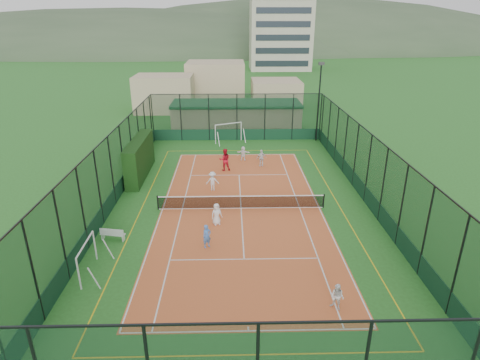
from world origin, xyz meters
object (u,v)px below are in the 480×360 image
object	(u,v)px
futsal_goal_far	(228,133)
child_near_right	(337,297)
child_near_mid	(207,236)
coach	(225,160)
child_far_back	(243,153)
child_far_left	(213,181)
apartment_tower	(281,6)
child_near_left	(217,214)
white_bench	(113,234)
futsal_goal_near	(87,259)
child_far_right	(262,158)
floodlight_ne	(319,103)
clubhouse	(236,115)

from	to	relation	value
futsal_goal_far	child_near_right	xyz separation A→B (m)	(5.01, -26.80, -0.35)
child_near_mid	coach	size ratio (longest dim) A/B	0.72
child_far_back	coach	distance (m)	3.15
child_near_right	child_far_left	distance (m)	15.13
apartment_tower	child_near_left	xyz separation A→B (m)	(-13.63, -84.29, -14.26)
white_bench	child_near_right	bearing A→B (deg)	-17.68
futsal_goal_near	child_near_right	distance (m)	12.60
futsal_goal_far	futsal_goal_near	bearing A→B (deg)	-131.68
futsal_goal_far	child_far_right	world-z (taller)	futsal_goal_far
apartment_tower	futsal_goal_near	size ratio (longest dim) A/B	10.96
child_far_back	apartment_tower	bearing A→B (deg)	-89.17
floodlight_ne	child_near_right	bearing A→B (deg)	-99.42
child_near_mid	child_far_back	bearing A→B (deg)	47.32
apartment_tower	child_far_right	distance (m)	75.47
floodlight_ne	child_near_right	xyz separation A→B (m)	(-4.51, -27.16, -3.47)
child_near_mid	white_bench	bearing A→B (deg)	137.48
apartment_tower	child_far_left	size ratio (longest dim) A/B	19.74
futsal_goal_far	clubhouse	bearing A→B (deg)	56.15
futsal_goal_near	child_far_left	world-z (taller)	futsal_goal_near
apartment_tower	white_bench	size ratio (longest dim) A/B	20.03
floodlight_ne	futsal_goal_near	xyz separation A→B (m)	(-16.73, -24.12, -3.24)
child_near_mid	child_far_back	distance (m)	15.52
floodlight_ne	child_near_right	distance (m)	27.75
futsal_goal_far	child_far_left	distance (m)	13.06
clubhouse	child_far_left	world-z (taller)	clubhouse
apartment_tower	futsal_goal_near	world-z (taller)	apartment_tower
futsal_goal_far	child_near_right	bearing A→B (deg)	-104.20
coach	child_far_left	bearing A→B (deg)	70.08
futsal_goal_near	clubhouse	bearing A→B (deg)	-16.26
futsal_goal_far	child_near_right	world-z (taller)	futsal_goal_far
futsal_goal_near	child_near_left	world-z (taller)	futsal_goal_near
futsal_goal_near	child_far_back	world-z (taller)	futsal_goal_near
child_near_left	child_far_back	world-z (taller)	child_near_left
clubhouse	child_far_back	world-z (taller)	clubhouse
futsal_goal_near	child_near_left	distance (m)	8.34
child_far_right	apartment_tower	bearing A→B (deg)	-109.59
white_bench	clubhouse	bearing A→B (deg)	84.16
child_near_mid	child_far_right	distance (m)	14.23
clubhouse	futsal_goal_near	size ratio (longest dim) A/B	5.55
apartment_tower	futsal_goal_far	bearing A→B (deg)	-101.11
white_bench	child_far_right	distance (m)	16.05
floodlight_ne	child_far_back	bearing A→B (deg)	-142.03
white_bench	child_far_left	bearing A→B (deg)	63.03
clubhouse	futsal_goal_near	world-z (taller)	clubhouse
apartment_tower	white_bench	distance (m)	89.55
clubhouse	apartment_tower	distance (m)	62.64
child_near_mid	child_near_left	bearing A→B (deg)	47.03
apartment_tower	futsal_goal_near	distance (m)	92.83
clubhouse	child_near_right	xyz separation A→B (m)	(4.09, -32.56, -0.92)
child_near_left	clubhouse	bearing A→B (deg)	62.07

